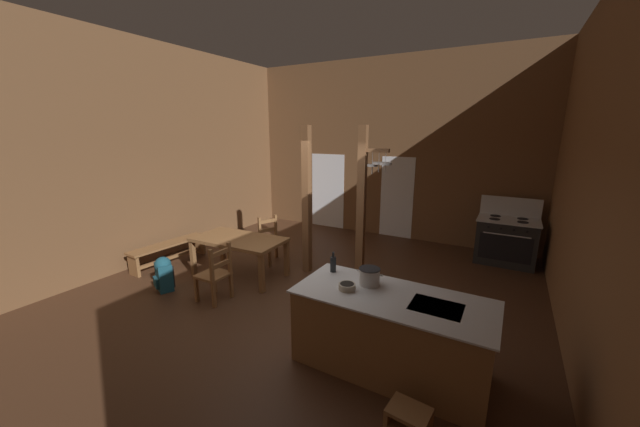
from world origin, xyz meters
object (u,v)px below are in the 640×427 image
object	(u,v)px
backpack	(164,273)
mixing_bowl_on_counter	(347,286)
ladderback_chair_by_post	(215,274)
bench_along_left_wall	(169,249)
dining_table	(239,243)
stove_range	(506,240)
ladderback_chair_near_window	(271,240)
step_stool	(408,421)
stockpot_on_counter	(369,276)
bottle_tall_on_counter	(333,264)
kitchen_island	(390,332)

from	to	relation	value
backpack	mixing_bowl_on_counter	distance (m)	3.55
ladderback_chair_by_post	bench_along_left_wall	world-z (taller)	ladderback_chair_by_post
dining_table	backpack	bearing A→B (deg)	-123.21
dining_table	stove_range	bearing A→B (deg)	36.31
backpack	dining_table	bearing A→B (deg)	56.79
ladderback_chair_near_window	ladderback_chair_by_post	xyz separation A→B (m)	(0.27, -1.82, 0.00)
ladderback_chair_near_window	backpack	distance (m)	2.14
ladderback_chair_by_post	mixing_bowl_on_counter	xyz separation A→B (m)	(2.43, -0.30, 0.49)
step_stool	ladderback_chair_by_post	xyz separation A→B (m)	(-3.37, 1.02, 0.27)
dining_table	mixing_bowl_on_counter	size ratio (longest dim) A/B	8.88
ladderback_chair_by_post	backpack	size ratio (longest dim) A/B	1.59
stockpot_on_counter	dining_table	bearing A→B (deg)	161.55
stove_range	stockpot_on_counter	size ratio (longest dim) A/B	4.12
ladderback_chair_near_window	bottle_tall_on_counter	world-z (taller)	bottle_tall_on_counter
kitchen_island	step_stool	size ratio (longest dim) A/B	5.61
ladderback_chair_near_window	stockpot_on_counter	xyz separation A→B (m)	(2.87, -1.86, 0.55)
ladderback_chair_by_post	stove_range	bearing A→B (deg)	45.91
dining_table	kitchen_island	bearing A→B (deg)	-19.14
backpack	stockpot_on_counter	size ratio (longest dim) A/B	1.86
kitchen_island	bench_along_left_wall	size ratio (longest dim) A/B	1.34
kitchen_island	ladderback_chair_by_post	size ratio (longest dim) A/B	2.29
bottle_tall_on_counter	kitchen_island	bearing A→B (deg)	-17.74
kitchen_island	step_stool	bearing A→B (deg)	-61.55
stove_range	mixing_bowl_on_counter	world-z (taller)	stove_range
stove_range	backpack	bearing A→B (deg)	-139.72
step_stool	mixing_bowl_on_counter	distance (m)	1.42
stove_range	bench_along_left_wall	distance (m)	6.94
bottle_tall_on_counter	stockpot_on_counter	bearing A→B (deg)	-13.01
dining_table	ladderback_chair_near_window	world-z (taller)	ladderback_chair_near_window
kitchen_island	ladderback_chair_by_post	xyz separation A→B (m)	(-2.93, 0.20, 0.00)
mixing_bowl_on_counter	bottle_tall_on_counter	world-z (taller)	bottle_tall_on_counter
step_stool	stockpot_on_counter	world-z (taller)	stockpot_on_counter
kitchen_island	step_stool	xyz separation A→B (m)	(0.45, -0.82, -0.27)
ladderback_chair_near_window	backpack	world-z (taller)	ladderback_chair_near_window
ladderback_chair_by_post	backpack	xyz separation A→B (m)	(-1.07, -0.16, -0.14)
backpack	ladderback_chair_near_window	bearing A→B (deg)	68.04
dining_table	bench_along_left_wall	world-z (taller)	dining_table
ladderback_chair_by_post	bottle_tall_on_counter	world-z (taller)	bottle_tall_on_counter
kitchen_island	backpack	world-z (taller)	kitchen_island
ladderback_chair_near_window	step_stool	bearing A→B (deg)	-37.93
bottle_tall_on_counter	bench_along_left_wall	bearing A→B (deg)	171.64
kitchen_island	bottle_tall_on_counter	distance (m)	1.07
ladderback_chair_near_window	kitchen_island	bearing A→B (deg)	-32.25
bottle_tall_on_counter	ladderback_chair_by_post	bearing A→B (deg)	-177.84
stove_range	dining_table	bearing A→B (deg)	-143.69
backpack	bottle_tall_on_counter	bearing A→B (deg)	4.44
step_stool	dining_table	bearing A→B (deg)	152.24
dining_table	stockpot_on_counter	world-z (taller)	stockpot_on_counter
dining_table	mixing_bowl_on_counter	world-z (taller)	mixing_bowl_on_counter
ladderback_chair_near_window	bench_along_left_wall	world-z (taller)	ladderback_chair_near_window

